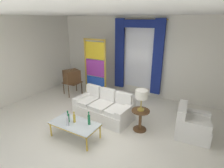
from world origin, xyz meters
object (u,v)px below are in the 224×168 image
at_px(couch_white_long, 105,107).
at_px(round_side_table, 140,118).
at_px(stained_glass_divider, 95,69).
at_px(armchair_white, 191,125).
at_px(bottle_crystal_tall, 68,117).
at_px(vintage_tv, 72,77).
at_px(bottle_ruby_flask, 67,121).
at_px(bottle_blue_decanter, 89,119).
at_px(peacock_figurine, 103,95).
at_px(table_lamp_brass, 142,95).
at_px(coffee_table, 75,124).
at_px(bottle_amber_squat, 74,118).

bearing_deg(couch_white_long, round_side_table, -7.30).
bearing_deg(stained_glass_divider, armchair_white, -15.52).
bearing_deg(bottle_crystal_tall, vintage_tv, 129.41).
distance_m(couch_white_long, round_side_table, 1.23).
bearing_deg(round_side_table, vintage_tv, 162.67).
xyz_separation_m(bottle_ruby_flask, armchair_white, (2.61, 1.72, -0.26)).
distance_m(bottle_blue_decanter, peacock_figurine, 2.32).
bearing_deg(bottle_blue_decanter, table_lamp_brass, 46.15).
bearing_deg(stained_glass_divider, bottle_blue_decanter, -58.54).
distance_m(round_side_table, table_lamp_brass, 0.67).
relative_size(coffee_table, stained_glass_divider, 0.56).
bearing_deg(couch_white_long, bottle_crystal_tall, -101.43).
bearing_deg(armchair_white, bottle_blue_decanter, -146.95).
bearing_deg(peacock_figurine, bottle_amber_squat, -75.46).
height_order(stained_glass_divider, round_side_table, stained_glass_divider).
height_order(round_side_table, table_lamp_brass, table_lamp_brass).
height_order(armchair_white, table_lamp_brass, table_lamp_brass).
bearing_deg(coffee_table, bottle_amber_squat, 130.34).
relative_size(couch_white_long, bottle_crystal_tall, 5.79).
xyz_separation_m(bottle_amber_squat, stained_glass_divider, (-1.11, 2.54, 0.53)).
distance_m(coffee_table, bottle_amber_squat, 0.16).
xyz_separation_m(bottle_blue_decanter, bottle_ruby_flask, (-0.43, -0.30, -0.01)).
bearing_deg(bottle_blue_decanter, armchair_white, 33.05).
bearing_deg(bottle_blue_decanter, couch_white_long, 102.90).
height_order(bottle_crystal_tall, table_lamp_brass, table_lamp_brass).
relative_size(bottle_amber_squat, vintage_tv, 0.22).
distance_m(couch_white_long, vintage_tv, 2.28).
height_order(peacock_figurine, round_side_table, round_side_table).
bearing_deg(bottle_amber_squat, bottle_ruby_flask, -101.67).
distance_m(bottle_blue_decanter, bottle_crystal_tall, 0.56).
bearing_deg(bottle_amber_squat, peacock_figurine, 104.54).
distance_m(couch_white_long, bottle_amber_squat, 1.28).
relative_size(coffee_table, armchair_white, 1.39).
distance_m(peacock_figurine, table_lamp_brass, 2.34).
relative_size(bottle_ruby_flask, armchair_white, 0.38).
height_order(bottle_amber_squat, peacock_figurine, bottle_amber_squat).
relative_size(vintage_tv, armchair_white, 1.52).
bearing_deg(couch_white_long, bottle_blue_decanter, -77.10).
height_order(couch_white_long, table_lamp_brass, table_lamp_brass).
relative_size(couch_white_long, bottle_amber_squat, 6.18).
xyz_separation_m(vintage_tv, table_lamp_brass, (3.28, -1.02, 0.30)).
bearing_deg(bottle_amber_squat, stained_glass_divider, 113.59).
relative_size(bottle_crystal_tall, bottle_ruby_flask, 0.93).
bearing_deg(peacock_figurine, coffee_table, -74.89).
xyz_separation_m(vintage_tv, stained_glass_divider, (0.83, 0.42, 0.33)).
bearing_deg(bottle_ruby_flask, stained_glass_divider, 111.24).
xyz_separation_m(bottle_crystal_tall, table_lamp_brass, (1.49, 1.16, 0.49)).
xyz_separation_m(round_side_table, table_lamp_brass, (-0.00, 0.00, 0.67)).
relative_size(vintage_tv, table_lamp_brass, 2.36).
distance_m(bottle_crystal_tall, bottle_ruby_flask, 0.17).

